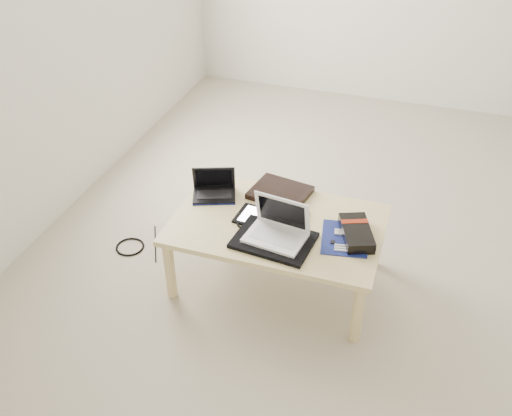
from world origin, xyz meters
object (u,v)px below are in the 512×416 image
(netbook, at_px, (214,189))
(gpu_box, at_px, (356,233))
(coffee_table, at_px, (277,230))
(white_laptop, at_px, (277,229))

(netbook, relative_size, gpu_box, 0.91)
(coffee_table, bearing_deg, gpu_box, 0.44)
(netbook, distance_m, white_laptop, 0.52)
(netbook, relative_size, white_laptop, 0.88)
(netbook, bearing_deg, white_laptop, -30.88)
(white_laptop, bearing_deg, gpu_box, 19.55)
(coffee_table, distance_m, white_laptop, 0.18)
(white_laptop, distance_m, gpu_box, 0.40)
(coffee_table, height_order, gpu_box, gpu_box)
(netbook, bearing_deg, coffee_table, -18.56)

